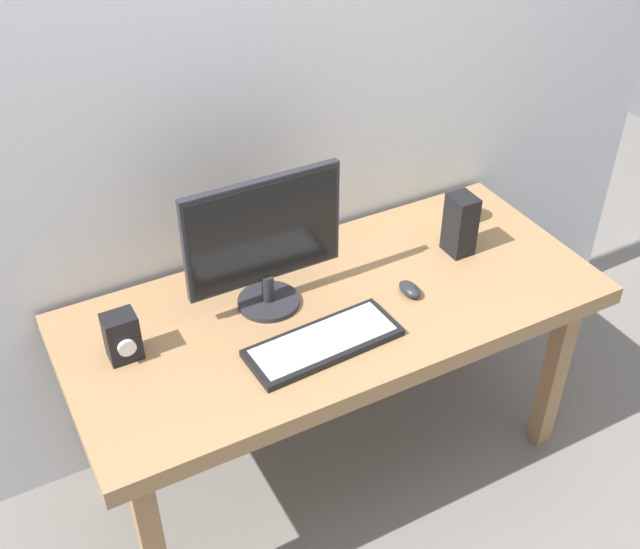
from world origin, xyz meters
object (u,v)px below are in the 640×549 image
audio_controller (122,337)px  desk (336,321)px  speaker_right (460,225)px  monitor (264,240)px  keyboard_primary (323,342)px  mouse (410,289)px  coffee_mug (467,209)px

audio_controller → desk: bearing=-5.9°
speaker_right → audio_controller: (-1.08, 0.02, -0.03)m
monitor → speaker_right: monitor is taller
keyboard_primary → audio_controller: bearing=156.4°
mouse → coffee_mug: coffee_mug is taller
audio_controller → coffee_mug: 1.22m
mouse → audio_controller: (-0.83, 0.14, 0.05)m
monitor → speaker_right: size_ratio=2.30×
monitor → coffee_mug: size_ratio=5.59×
speaker_right → desk: bearing=-174.8°
speaker_right → coffee_mug: speaker_right is taller
keyboard_primary → mouse: mouse is taller
audio_controller → monitor: bearing=4.0°
desk → coffee_mug: size_ratio=19.12×
keyboard_primary → mouse: bearing=13.3°
keyboard_primary → speaker_right: size_ratio=2.18×
mouse → audio_controller: size_ratio=0.60×
speaker_right → monitor: bearing=175.4°
monitor → keyboard_primary: size_ratio=1.05×
mouse → desk: bearing=158.4°
monitor → mouse: monitor is taller
keyboard_primary → desk: bearing=50.6°
speaker_right → coffee_mug: size_ratio=2.43×
keyboard_primary → coffee_mug: size_ratio=5.30×
mouse → speaker_right: bearing=21.0°
coffee_mug → mouse: bearing=-147.6°
mouse → audio_controller: audio_controller is taller
desk → keyboard_primary: (-0.12, -0.15, 0.09)m
desk → audio_controller: audio_controller is taller
keyboard_primary → speaker_right: 0.63m
desk → audio_controller: 0.64m
desk → audio_controller: (-0.62, 0.06, 0.14)m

